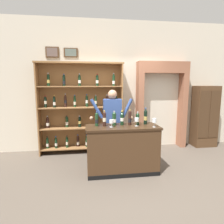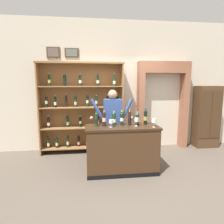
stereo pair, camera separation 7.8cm
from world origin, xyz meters
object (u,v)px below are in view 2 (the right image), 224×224
at_px(wine_glass_right, 154,121).
at_px(side_cabinet, 206,116).
at_px(wine_glass_spare, 111,122).
at_px(tasting_bottle_grappa, 104,118).
at_px(wine_glass_left, 136,120).
at_px(tasting_bottle_riserva, 96,119).
at_px(tasting_bottle_super_tuscan, 122,118).
at_px(tasting_bottle_bianco, 114,119).
at_px(tasting_bottle_prosecco, 137,119).
at_px(shopkeeper, 113,118).
at_px(tasting_counter, 122,149).
at_px(tasting_bottle_brunello, 130,118).
at_px(tasting_bottle_vin_santo, 145,117).
at_px(wine_shelf, 82,106).

bearing_deg(wine_glass_right, side_cabinet, 36.04).
bearing_deg(side_cabinet, wine_glass_spare, -154.37).
xyz_separation_m(tasting_bottle_grappa, wine_glass_left, (0.63, -0.09, -0.03)).
xyz_separation_m(wine_glass_left, wine_glass_right, (0.31, -0.13, -0.00)).
bearing_deg(tasting_bottle_grappa, side_cabinet, 22.89).
distance_m(tasting_bottle_riserva, tasting_bottle_super_tuscan, 0.51).
bearing_deg(tasting_bottle_bianco, side_cabinet, 23.67).
bearing_deg(wine_glass_right, tasting_bottle_prosecco, 140.79).
xyz_separation_m(tasting_bottle_super_tuscan, tasting_bottle_prosecco, (0.31, -0.05, -0.01)).
xyz_separation_m(shopkeeper, wine_glass_right, (0.70, -0.78, 0.06)).
xyz_separation_m(tasting_counter, tasting_bottle_riserva, (-0.50, 0.07, 0.61)).
xyz_separation_m(wine_glass_right, wine_glass_spare, (-0.82, 0.11, -0.02)).
relative_size(tasting_bottle_riserva, tasting_bottle_super_tuscan, 0.99).
xyz_separation_m(shopkeeper, wine_glass_left, (0.39, -0.64, 0.06)).
bearing_deg(side_cabinet, tasting_bottle_brunello, -153.42).
bearing_deg(side_cabinet, tasting_bottle_vin_santo, -150.40).
height_order(wine_shelf, tasting_bottle_grappa, wine_shelf).
height_order(tasting_bottle_grappa, tasting_bottle_super_tuscan, tasting_bottle_grappa).
xyz_separation_m(tasting_bottle_riserva, tasting_bottle_brunello, (0.67, 0.01, 0.01)).
height_order(wine_shelf, side_cabinet, wine_shelf).
xyz_separation_m(tasting_counter, tasting_bottle_super_tuscan, (0.01, 0.10, 0.61)).
distance_m(tasting_bottle_prosecco, tasting_bottle_vin_santo, 0.19).
distance_m(shopkeeper, tasting_bottle_vin_santo, 0.80).
bearing_deg(tasting_bottle_super_tuscan, tasting_bottle_brunello, -6.37).
bearing_deg(tasting_bottle_brunello, tasting_bottle_prosecco, -10.74).
relative_size(shopkeeper, tasting_bottle_brunello, 5.14).
bearing_deg(wine_glass_spare, wine_shelf, 114.10).
xyz_separation_m(wine_shelf, tasting_bottle_bianco, (0.67, -1.18, -0.11)).
xyz_separation_m(tasting_bottle_brunello, wine_glass_spare, (-0.39, -0.14, -0.04)).
distance_m(tasting_bottle_bianco, tasting_bottle_vin_santo, 0.65).
bearing_deg(tasting_bottle_vin_santo, wine_glass_right, -71.99).
xyz_separation_m(tasting_bottle_riserva, tasting_bottle_grappa, (0.15, -0.02, 0.01)).
distance_m(wine_shelf, wine_glass_left, 1.71).
bearing_deg(wine_glass_spare, shopkeeper, 80.43).
bearing_deg(tasting_bottle_vin_santo, side_cabinet, 29.60).
bearing_deg(wine_glass_left, tasting_counter, 172.96).
relative_size(tasting_bottle_riserva, wine_glass_spare, 2.04).
distance_m(wine_shelf, wine_glass_right, 2.02).
xyz_separation_m(wine_shelf, shopkeeper, (0.71, -0.66, -0.19)).
relative_size(tasting_bottle_brunello, wine_glass_right, 1.86).
distance_m(tasting_counter, tasting_bottle_grappa, 0.72).
xyz_separation_m(wine_glass_left, wine_glass_spare, (-0.51, -0.02, -0.02)).
distance_m(side_cabinet, tasting_bottle_brunello, 2.75).
height_order(tasting_bottle_riserva, wine_glass_left, tasting_bottle_riserva).
distance_m(tasting_bottle_grappa, wine_glass_spare, 0.17).
bearing_deg(shopkeeper, tasting_bottle_vin_santo, -39.25).
height_order(side_cabinet, tasting_bottle_super_tuscan, side_cabinet).
distance_m(shopkeeper, wine_glass_right, 1.05).
xyz_separation_m(tasting_counter, tasting_bottle_brunello, (0.17, 0.08, 0.62)).
bearing_deg(tasting_bottle_riserva, tasting_bottle_super_tuscan, 2.88).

